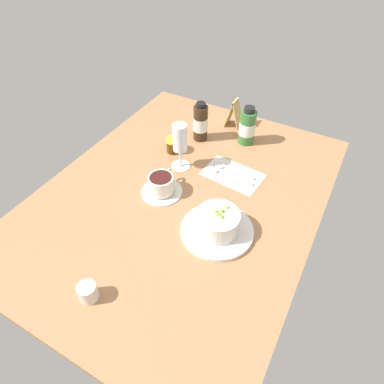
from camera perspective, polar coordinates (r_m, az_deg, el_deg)
name	(u,v)px	position (r cm, az deg, el deg)	size (l,w,h in cm)	color
ground_plane	(181,197)	(108.13, -1.82, -0.91)	(110.00, 84.00, 3.00)	#A8754C
porridge_bowl	(218,224)	(94.25, 4.38, -5.49)	(20.98, 20.98, 8.22)	silver
cutlery_setting	(232,174)	(114.71, 6.82, 3.13)	(14.38, 20.80, 0.90)	silver
coffee_cup	(161,185)	(106.05, -5.24, 1.17)	(13.56, 13.24, 6.43)	silver
creamer_jug	(88,292)	(86.85, -17.39, -15.95)	(4.64, 5.62, 5.34)	silver
wine_glass	(180,140)	(110.87, -2.07, 8.81)	(6.61, 6.61, 16.76)	white
jam_jar	(173,145)	(122.72, -3.22, 8.02)	(5.32, 5.32, 5.36)	#4C300A
sauce_bottle_brown	(201,123)	(126.83, 1.47, 11.75)	(5.44, 5.44, 15.18)	#382314
sauce_bottle_green	(247,127)	(126.68, 9.42, 10.92)	(5.98, 5.98, 14.76)	#337233
menu_card	(235,114)	(135.79, 7.30, 13.16)	(5.49, 6.80, 11.56)	tan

